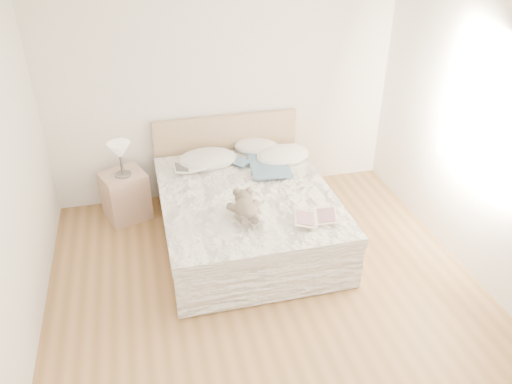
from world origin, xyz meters
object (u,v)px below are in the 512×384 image
nightstand (126,196)px  table_lamp (120,152)px  photo_book (190,168)px  bed (245,212)px  childrens_book (316,218)px  teddy_bear (245,216)px

nightstand → table_lamp: size_ratio=1.44×
nightstand → photo_book: (0.73, -0.17, 0.35)m
bed → table_lamp: bearing=151.7°
table_lamp → childrens_book: size_ratio=0.93×
photo_book → teddy_bear: 1.17m
nightstand → photo_book: 0.82m
bed → teddy_bear: bearing=-102.4°
bed → teddy_bear: (-0.13, -0.58, 0.34)m
table_lamp → bed: bearing=-28.3°
childrens_book → teddy_bear: size_ratio=1.10×
table_lamp → teddy_bear: (1.08, -1.23, -0.19)m
nightstand → photo_book: photo_book is taller
nightstand → teddy_bear: bearing=-49.2°
nightstand → teddy_bear: (1.10, -1.27, 0.37)m
childrens_book → table_lamp: bearing=157.7°
table_lamp → teddy_bear: table_lamp is taller
bed → teddy_bear: size_ratio=5.68×
photo_book → teddy_bear: bearing=-70.9°
table_lamp → childrens_book: table_lamp is taller
childrens_book → teddy_bear: (-0.63, 0.16, 0.02)m
table_lamp → teddy_bear: bearing=-48.7°
nightstand → childrens_book: size_ratio=1.34×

